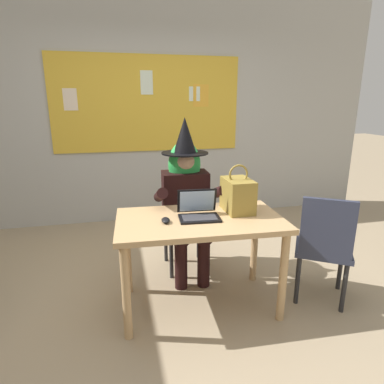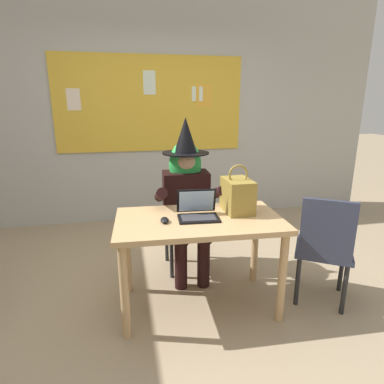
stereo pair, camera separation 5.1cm
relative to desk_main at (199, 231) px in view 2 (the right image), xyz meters
The scene contains 9 objects.
ground_plane 0.66m from the desk_main, 166.53° to the left, with size 24.00×24.00×0.00m, color tan.
wall_back_bulletin 2.31m from the desk_main, 93.91° to the left, with size 6.30×2.34×2.93m.
desk_main is the anchor object (origin of this frame).
chair_at_desk 0.72m from the desk_main, 88.13° to the left, with size 0.42×0.42×0.89m.
person_costumed 0.61m from the desk_main, 88.04° to the left, with size 0.61×0.69×1.45m.
laptop 0.15m from the desk_main, 105.44° to the left, with size 0.32×0.27×0.20m.
computer_mouse 0.29m from the desk_main, behind, with size 0.06×0.10×0.03m, color black.
handbag 0.42m from the desk_main, 15.58° to the left, with size 0.20×0.30×0.38m.
chair_extra_corner 0.98m from the desk_main, 10.39° to the right, with size 0.58×0.58×0.91m.
Camera 2 is at (-0.38, -2.25, 1.59)m, focal length 30.21 mm.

